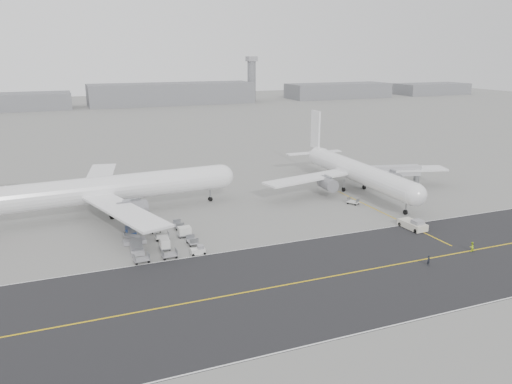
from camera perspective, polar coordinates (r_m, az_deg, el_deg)
name	(u,v)px	position (r m, az deg, el deg)	size (l,w,h in m)	color
ground	(269,241)	(94.31, 1.50, -5.58)	(700.00, 700.00, 0.00)	gray
taxiway	(342,274)	(81.82, 9.84, -9.27)	(220.00, 59.00, 0.03)	#242527
horizon_buildings	(158,105)	(348.46, -11.14, 9.78)	(520.00, 28.00, 28.00)	slate
control_tower	(252,78)	(371.48, -0.51, 12.93)	(7.00, 7.00, 31.25)	slate
airliner_a	(109,189)	(112.14, -16.45, 0.35)	(58.20, 57.42, 20.07)	white
airliner_b	(355,171)	(128.89, 11.30, 2.38)	(51.68, 52.27, 18.03)	white
pushback_tug	(413,225)	(104.89, 17.53, -3.58)	(3.18, 7.79, 2.21)	beige
jet_bridge	(393,172)	(134.41, 15.34, 2.22)	(16.04, 6.59, 5.99)	gray
gse_cluster	(163,244)	(94.31, -10.56, -5.86)	(17.75, 21.84, 2.05)	#A2A2A7
stray_dolly	(353,204)	(118.55, 11.02, -1.38)	(1.59, 2.59, 1.59)	silver
ground_crew_a	(429,260)	(88.28, 19.12, -7.40)	(0.65, 0.43, 1.78)	black
ground_crew_b	(472,247)	(96.97, 23.43, -5.77)	(0.86, 0.67, 1.77)	#C3EA1B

